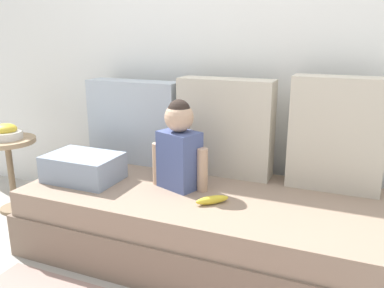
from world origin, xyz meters
TOP-DOWN VIEW (x-y plane):
  - ground_plane at (0.00, 0.00)m, footprint 12.00×12.00m
  - back_wall at (0.00, 0.54)m, footprint 5.14×0.10m
  - couch at (0.00, 0.00)m, footprint 1.94×0.83m
  - throw_pillow_left at (-0.60, 0.31)m, footprint 0.60×0.16m
  - throw_pillow_center at (0.00, 0.31)m, footprint 0.54×0.16m
  - throw_pillow_right at (0.60, 0.31)m, footprint 0.47×0.16m
  - toddler at (-0.15, 0.01)m, footprint 0.32×0.21m
  - banana at (0.09, -0.13)m, footprint 0.15×0.15m
  - folded_blanket at (-0.69, -0.10)m, footprint 0.40×0.28m
  - side_table at (-1.41, 0.03)m, footprint 0.36×0.36m
  - fruit_bowl at (-1.41, 0.03)m, footprint 0.21×0.21m

SIDE VIEW (x-z plane):
  - ground_plane at x=0.00m, z-range 0.00..0.00m
  - couch at x=0.00m, z-range 0.00..0.37m
  - side_table at x=-1.41m, z-range 0.13..0.64m
  - banana at x=0.09m, z-range 0.37..0.41m
  - folded_blanket at x=-0.69m, z-range 0.37..0.52m
  - fruit_bowl at x=-1.41m, z-range 0.49..0.59m
  - toddler at x=-0.15m, z-range 0.36..0.84m
  - throw_pillow_left at x=-0.60m, z-range 0.37..0.89m
  - throw_pillow_center at x=0.00m, z-range 0.37..0.93m
  - throw_pillow_right at x=0.60m, z-range 0.37..0.96m
  - back_wall at x=0.00m, z-range 0.00..2.22m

